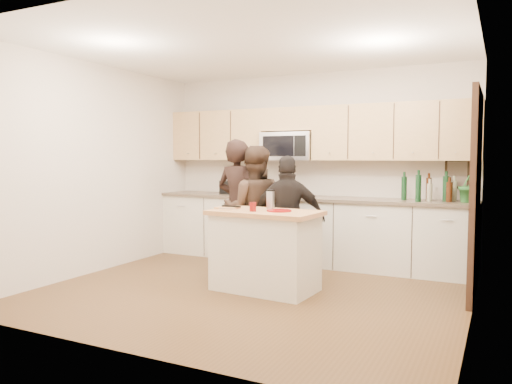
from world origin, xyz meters
The scene contains 21 objects.
floor centered at (0.00, 0.00, 0.00)m, with size 4.50×4.50×0.00m, color #52371C.
room_shell centered at (0.00, 0.00, 1.73)m, with size 4.52×4.02×2.71m.
back_cabinetry centered at (0.00, 1.69, 0.47)m, with size 4.50×0.66×0.94m.
upper_cabinetry centered at (0.03, 1.83, 1.84)m, with size 4.50×0.33×0.75m.
microwave centered at (-0.31, 1.80, 1.65)m, with size 0.76×0.41×0.40m.
doorway centered at (2.23, 0.90, 1.16)m, with size 0.06×1.25×2.20m.
framed_picture centered at (1.95, 1.98, 1.28)m, with size 0.30×0.03×0.38m.
dish_towel centered at (-0.95, 1.50, 0.80)m, with size 0.34×0.60×0.48m.
island centered at (0.12, 0.10, 0.45)m, with size 1.25×0.79×0.90m.
red_plate centered at (0.29, 0.09, 0.91)m, with size 0.27×0.27×0.02m, color maroon.
box_grater centered at (0.15, 0.17, 1.03)m, with size 0.09×0.06×0.21m.
drink_glass centered at (0.03, -0.04, 0.95)m, with size 0.07×0.07×0.10m, color maroon.
cutting_board centered at (-0.36, 0.09, 0.91)m, with size 0.25×0.18×0.02m, color tan.
tongs centered at (-0.32, 0.11, 0.93)m, with size 0.25×0.03×0.02m, color black.
knife centered at (-0.25, -0.10, 0.92)m, with size 0.21×0.02×0.01m, color silver.
toaster centered at (-1.20, 1.67, 1.04)m, with size 0.28×0.22×0.20m.
bottle_cluster centered at (1.70, 1.69, 1.11)m, with size 0.66×0.41×0.39m.
orchid centered at (2.10, 1.72, 1.16)m, with size 0.24×0.19×0.44m, color #2D712F.
woman_left centered at (-0.63, 0.85, 0.86)m, with size 0.63×0.41×1.72m, color black.
woman_center centered at (-0.35, 0.76, 0.82)m, with size 0.79×0.62×1.64m, color #322319.
woman_right centered at (0.17, 0.65, 0.76)m, with size 0.89×0.37×1.51m, color black.
Camera 1 is at (2.48, -4.88, 1.49)m, focal length 35.00 mm.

